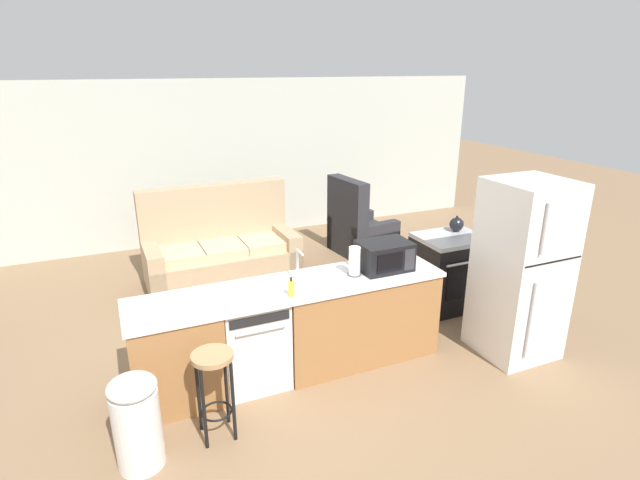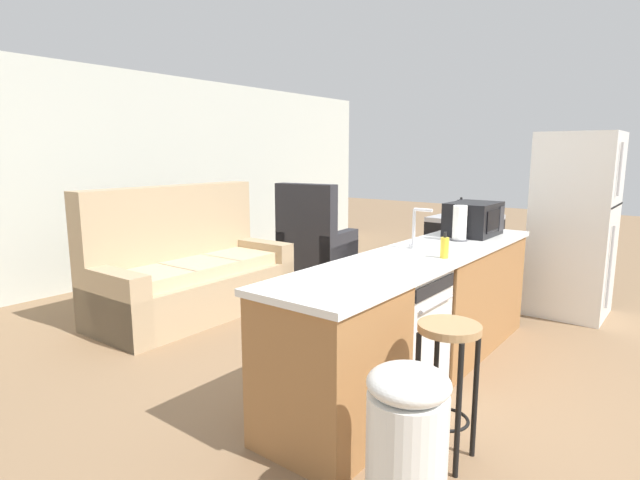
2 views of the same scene
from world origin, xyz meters
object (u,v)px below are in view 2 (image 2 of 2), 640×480
object	(u,v)px
stove_range	(464,255)
soap_bottle	(445,247)
couch	(188,274)
armchair	(314,246)
paper_towel_roll	(460,224)
trash_bin	(407,449)
refrigerator	(574,225)
microwave	(473,219)
bar_stool	(448,362)
dishwasher	(392,333)
kettle	(461,206)

from	to	relation	value
stove_range	soap_bottle	distance (m)	2.46
couch	armchair	size ratio (longest dim) A/B	1.68
paper_towel_roll	trash_bin	world-z (taller)	paper_towel_roll
trash_bin	refrigerator	bearing A→B (deg)	1.92
refrigerator	microwave	bearing A→B (deg)	156.09
bar_stool	microwave	bearing A→B (deg)	17.85
stove_range	trash_bin	distance (m)	3.85
refrigerator	soap_bottle	bearing A→B (deg)	171.41
dishwasher	bar_stool	xyz separation A→B (m)	(-0.47, -0.59, 0.11)
soap_bottle	refrigerator	bearing A→B (deg)	-8.59
refrigerator	couch	distance (m)	3.87
couch	trash_bin	bearing A→B (deg)	-112.74
dishwasher	armchair	xyz separation A→B (m)	(2.46, 2.61, -0.07)
kettle	trash_bin	xyz separation A→B (m)	(-3.82, -1.35, -0.61)
stove_range	microwave	xyz separation A→B (m)	(-1.24, -0.55, 0.59)
refrigerator	soap_bottle	xyz separation A→B (m)	(-2.28, 0.34, 0.08)
dishwasher	bar_stool	size ratio (longest dim) A/B	1.14
dishwasher	couch	distance (m)	2.52
stove_range	microwave	bearing A→B (deg)	-156.04
dishwasher	trash_bin	size ratio (longest dim) A/B	1.14
bar_stool	armchair	world-z (taller)	armchair
refrigerator	couch	bearing A→B (deg)	127.26
dishwasher	microwave	distance (m)	1.50
armchair	refrigerator	bearing A→B (deg)	-87.39
stove_range	dishwasher	bearing A→B (deg)	-168.09
dishwasher	couch	xyz separation A→B (m)	(0.28, 2.50, -0.03)
refrigerator	paper_towel_roll	xyz separation A→B (m)	(-1.57, 0.53, 0.14)
refrigerator	kettle	bearing A→B (deg)	82.17
stove_range	soap_bottle	size ratio (longest dim) A/B	5.11
paper_towel_roll	couch	xyz separation A→B (m)	(-0.75, 2.52, -0.64)
trash_bin	paper_towel_roll	bearing A→B (deg)	17.49
trash_bin	couch	xyz separation A→B (m)	(1.33, 3.18, 0.02)
microwave	couch	distance (m)	2.81
soap_bottle	stove_range	bearing A→B (deg)	18.27
stove_range	paper_towel_roll	size ratio (longest dim) A/B	3.19
armchair	paper_towel_roll	bearing A→B (deg)	-118.58
refrigerator	soap_bottle	distance (m)	2.31
dishwasher	refrigerator	world-z (taller)	refrigerator
couch	refrigerator	bearing A→B (deg)	-52.74
microwave	armchair	distance (m)	2.91
trash_bin	armchair	size ratio (longest dim) A/B	0.62
soap_bottle	armchair	bearing A→B (deg)	52.75
kettle	bar_stool	xyz separation A→B (m)	(-3.24, -1.27, -0.45)
couch	soap_bottle	bearing A→B (deg)	-89.12
armchair	trash_bin	bearing A→B (deg)	-136.96
stove_range	refrigerator	bearing A→B (deg)	-90.01
dishwasher	kettle	distance (m)	2.91
stove_range	soap_bottle	world-z (taller)	soap_bottle
armchair	bar_stool	bearing A→B (deg)	-132.45
kettle	trash_bin	distance (m)	4.10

